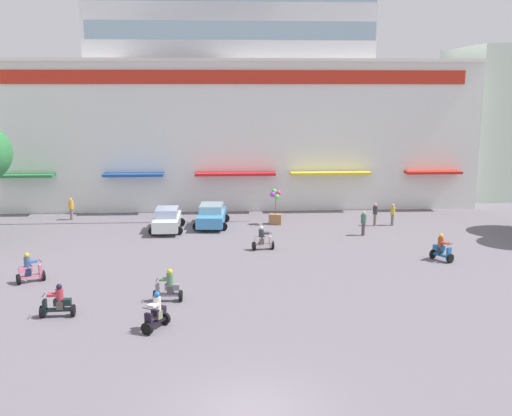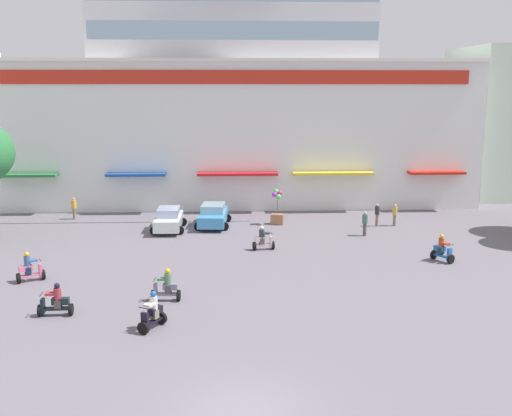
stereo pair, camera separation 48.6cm
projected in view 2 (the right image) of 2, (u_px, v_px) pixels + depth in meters
ground_plane at (238, 278)px, 30.82m from camera, size 128.00×128.00×0.00m
colonial_building at (234, 98)px, 50.77m from camera, size 39.74×14.31×20.75m
parked_car_0 at (169, 219)px, 40.95m from camera, size 2.32×4.13×1.59m
parked_car_1 at (213, 215)px, 42.20m from camera, size 2.61×4.44×1.61m
scooter_rider_0 at (56, 302)px, 25.63m from camera, size 1.47×0.59×1.48m
scooter_rider_1 at (442, 250)px, 33.68m from camera, size 1.16×1.37×1.58m
scooter_rider_2 at (263, 240)px, 36.09m from camera, size 1.36×0.73×1.50m
scooter_rider_4 at (166, 288)px, 27.42m from camera, size 1.35×0.58×1.56m
scooter_rider_5 at (30, 269)px, 30.18m from camera, size 1.43×1.12×1.57m
scooter_rider_6 at (153, 314)px, 24.22m from camera, size 1.12×1.42×1.59m
pedestrian_0 at (74, 207)px, 44.47m from camera, size 0.41×0.41×1.65m
pedestrian_1 at (377, 213)px, 42.20m from camera, size 0.46×0.46×1.64m
pedestrian_2 at (395, 213)px, 42.31m from camera, size 0.41×0.41×1.58m
pedestrian_3 at (365, 222)px, 39.45m from camera, size 0.52×0.52×1.65m
balloon_vendor_cart at (277, 209)px, 42.75m from camera, size 1.02×0.88×2.59m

